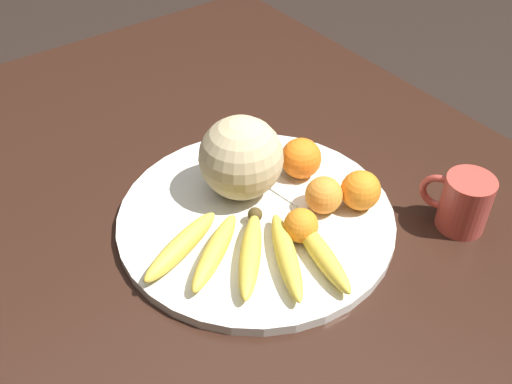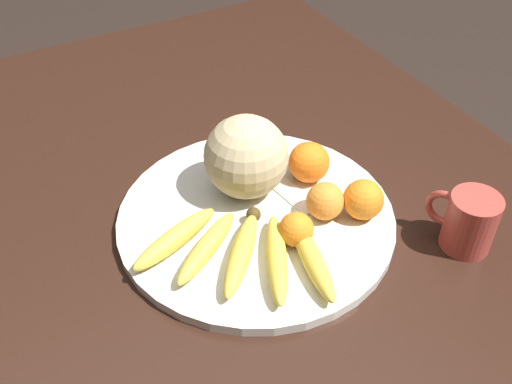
% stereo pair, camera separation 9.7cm
% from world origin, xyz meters
% --- Properties ---
extents(kitchen_table, '(1.45, 1.18, 0.77)m').
position_xyz_m(kitchen_table, '(0.00, 0.00, 0.69)').
color(kitchen_table, black).
rests_on(kitchen_table, ground_plane).
extents(fruit_bowl, '(0.47, 0.47, 0.02)m').
position_xyz_m(fruit_bowl, '(0.08, 0.04, 0.78)').
color(fruit_bowl, silver).
rests_on(fruit_bowl, kitchen_table).
extents(melon, '(0.14, 0.14, 0.14)m').
position_xyz_m(melon, '(0.01, 0.06, 0.87)').
color(melon, '#C6B284').
rests_on(melon, fruit_bowl).
extents(banana_bunch, '(0.28, 0.29, 0.03)m').
position_xyz_m(banana_bunch, '(0.15, -0.03, 0.81)').
color(banana_bunch, '#473819').
rests_on(banana_bunch, fruit_bowl).
extents(orange_front_left, '(0.06, 0.06, 0.06)m').
position_xyz_m(orange_front_left, '(0.16, 0.07, 0.82)').
color(orange_front_left, orange).
rests_on(orange_front_left, fruit_bowl).
extents(orange_front_right, '(0.06, 0.06, 0.06)m').
position_xyz_m(orange_front_right, '(0.13, 0.14, 0.82)').
color(orange_front_right, orange).
rests_on(orange_front_right, fruit_bowl).
extents(orange_mid_center, '(0.07, 0.07, 0.07)m').
position_xyz_m(orange_mid_center, '(0.04, 0.17, 0.83)').
color(orange_mid_center, orange).
rests_on(orange_mid_center, fruit_bowl).
extents(orange_back_left, '(0.07, 0.07, 0.07)m').
position_xyz_m(orange_back_left, '(0.16, 0.20, 0.83)').
color(orange_back_left, orange).
rests_on(orange_back_left, fruit_bowl).
extents(produce_tag, '(0.10, 0.05, 0.00)m').
position_xyz_m(produce_tag, '(0.07, 0.12, 0.79)').
color(produce_tag, white).
rests_on(produce_tag, fruit_bowl).
extents(ceramic_mug, '(0.11, 0.08, 0.10)m').
position_xyz_m(ceramic_mug, '(0.28, 0.31, 0.82)').
color(ceramic_mug, '#B74238').
rests_on(ceramic_mug, kitchen_table).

